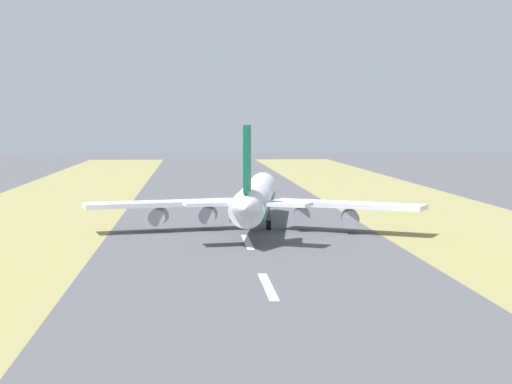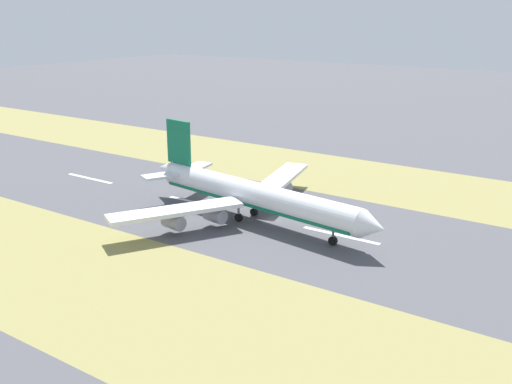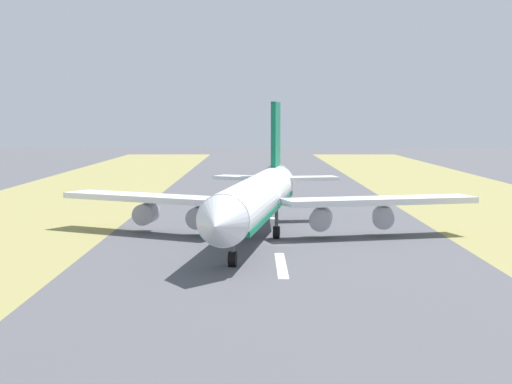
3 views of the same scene
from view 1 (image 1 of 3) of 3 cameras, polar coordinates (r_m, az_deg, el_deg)
ground_plane at (r=170.34m, az=-1.07°, el=-2.28°), size 800.00×800.00×0.00m
grass_median_west at (r=173.76m, az=-16.07°, el=-2.32°), size 40.00×600.00×0.01m
grass_median_east at (r=178.58m, az=13.51°, el=-2.08°), size 40.00×600.00×0.01m
centreline_dash_near at (r=108.56m, az=0.80°, el=-6.30°), size 1.20×18.00×0.01m
centreline_dash_mid at (r=147.90m, az=-0.58°, el=-3.34°), size 1.20×18.00×0.01m
centreline_dash_far at (r=187.53m, az=-1.37°, el=-1.63°), size 1.20×18.00×0.01m
airplane_main_jet at (r=165.36m, az=-0.04°, el=-0.39°), size 63.59×67.14×20.20m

